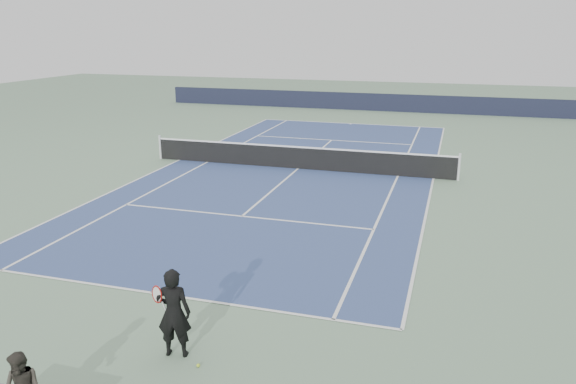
# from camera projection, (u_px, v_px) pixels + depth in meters

# --- Properties ---
(ground) EXTENTS (80.00, 80.00, 0.00)m
(ground) POSITION_uv_depth(u_px,v_px,m) (298.00, 169.00, 23.36)
(ground) COLOR gray
(court_surface) EXTENTS (10.97, 23.77, 0.01)m
(court_surface) POSITION_uv_depth(u_px,v_px,m) (298.00, 169.00, 23.36)
(court_surface) COLOR navy
(court_surface) RESTS_ON ground
(tennis_net) EXTENTS (12.90, 0.10, 1.07)m
(tennis_net) POSITION_uv_depth(u_px,v_px,m) (298.00, 157.00, 23.22)
(tennis_net) COLOR silver
(tennis_net) RESTS_ON ground
(windscreen_far) EXTENTS (30.00, 0.25, 1.20)m
(windscreen_far) POSITION_uv_depth(u_px,v_px,m) (367.00, 102.00, 39.61)
(windscreen_far) COLOR black
(windscreen_far) RESTS_ON ground
(tennis_player) EXTENTS (0.81, 0.58, 1.68)m
(tennis_player) POSITION_uv_depth(u_px,v_px,m) (174.00, 313.00, 9.89)
(tennis_player) COLOR black
(tennis_player) RESTS_ON ground
(tennis_ball) EXTENTS (0.06, 0.06, 0.06)m
(tennis_ball) POSITION_uv_depth(u_px,v_px,m) (198.00, 365.00, 9.75)
(tennis_ball) COLOR #B6D52B
(tennis_ball) RESTS_ON ground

